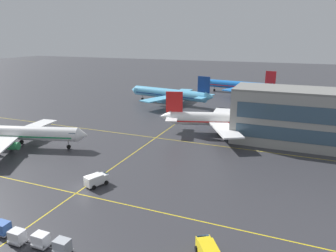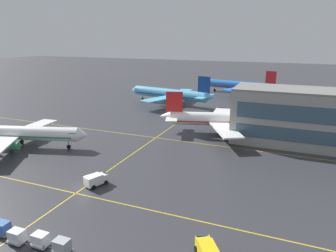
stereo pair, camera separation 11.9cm
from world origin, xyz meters
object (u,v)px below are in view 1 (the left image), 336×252
airliner_second_row (225,119)px  airliner_front_gate (20,133)px  baggage_cart_row_middle (2,228)px  baggage_cart_row_fifth (41,240)px  airliner_far_left_stand (240,85)px  airliner_third_row (170,94)px  baggage_cart_row_fourth (17,237)px  service_truck_catering (97,179)px  service_truck_red_van (207,250)px  baggage_cart_row_rightmost (62,246)px

airliner_second_row → airliner_front_gate: bearing=-144.9°
baggage_cart_row_middle → baggage_cart_row_fifth: (6.65, -0.03, 0.00)m
airliner_front_gate → airliner_second_row: 52.16m
airliner_second_row → baggage_cart_row_fifth: airliner_second_row is taller
airliner_second_row → airliner_far_left_stand: bearing=96.1°
airliner_second_row → baggage_cart_row_middle: 59.79m
airliner_front_gate → airliner_far_left_stand: 101.16m
airliner_third_row → airliner_front_gate: bearing=-103.6°
airliner_third_row → airliner_second_row: bearing=-46.9°
airliner_second_row → baggage_cart_row_fourth: 59.53m
service_truck_catering → baggage_cart_row_middle: (-3.28, -16.97, -0.17)m
baggage_cart_row_fourth → baggage_cart_row_fifth: size_ratio=1.00×
service_truck_red_van → baggage_cart_row_middle: (-26.68, -5.87, -0.17)m
baggage_cart_row_middle → airliner_second_row: bearing=73.1°
airliner_far_left_stand → baggage_cart_row_rightmost: 121.80m
service_truck_red_van → baggage_cart_row_middle: 27.31m
airliner_far_left_stand → service_truck_catering: size_ratio=7.91×
airliner_second_row → airliner_far_left_stand: (-6.88, 64.64, -0.08)m
airliner_third_row → service_truck_red_van: bearing=-65.3°
service_truck_catering → baggage_cart_row_rightmost: (6.69, -16.95, -0.17)m
airliner_third_row → service_truck_red_van: size_ratio=8.52×
service_truck_catering → baggage_cart_row_rightmost: bearing=-68.5°
service_truck_catering → baggage_cart_row_fifth: bearing=-78.8°
airliner_third_row → baggage_cart_row_fifth: bearing=-78.7°
airliner_third_row → baggage_cart_row_fifth: airliner_third_row is taller
airliner_far_left_stand → baggage_cart_row_rightmost: bearing=-90.2°
baggage_cart_row_fifth → baggage_cart_row_rightmost: same height
service_truck_red_van → baggage_cart_row_middle: service_truck_red_van is taller
airliner_front_gate → service_truck_catering: size_ratio=7.24×
baggage_cart_row_fourth → airliner_second_row: bearing=76.3°
baggage_cart_row_fifth → baggage_cart_row_rightmost: size_ratio=1.00×
airliner_second_row → service_truck_catering: size_ratio=7.92×
service_truck_red_van → baggage_cart_row_middle: bearing=-167.6°
airliner_third_row → airliner_far_left_stand: (21.29, 34.51, -0.25)m
service_truck_red_van → baggage_cart_row_fifth: 20.88m
service_truck_red_van → baggage_cart_row_rightmost: 17.70m
baggage_cart_row_middle → airliner_front_gate: bearing=133.0°
airliner_front_gate → airliner_second_row: size_ratio=0.91×
baggage_cart_row_fourth → baggage_cart_row_rightmost: size_ratio=1.00×
service_truck_red_van → service_truck_catering: bearing=154.6°
baggage_cart_row_rightmost → baggage_cart_row_fifth: bearing=-179.1°
airliner_third_row → baggage_cart_row_fourth: airliner_third_row is taller
airliner_front_gate → service_truck_catering: airliner_front_gate is taller
airliner_far_left_stand → baggage_cart_row_rightmost: (-0.51, -121.77, -2.77)m
airliner_second_row → airliner_far_left_stand: airliner_second_row is taller
baggage_cart_row_fourth → baggage_cart_row_rightmost: bearing=5.6°
service_truck_catering → baggage_cart_row_fifth: size_ratio=1.63×
airliner_front_gate → airliner_third_row: 61.82m
airliner_far_left_stand → baggage_cart_row_fourth: bearing=-93.3°
airliner_third_row → baggage_cart_row_rightmost: size_ratio=13.71×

